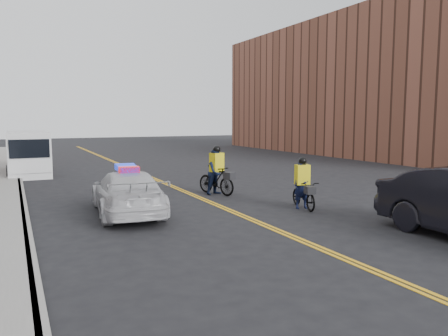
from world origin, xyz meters
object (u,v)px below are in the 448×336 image
cyclist_near (302,191)px  cyclist_far (217,175)px  police_cruiser (127,192)px  cargo_van (28,154)px

cyclist_near → cyclist_far: 3.94m
police_cruiser → cyclist_far: cyclist_far is taller
police_cruiser → cyclist_near: cyclist_near is taller
cyclist_far → cyclist_near: bearing=-89.1°
police_cruiser → cyclist_far: (4.00, 2.00, 0.07)m
cyclist_far → police_cruiser: bearing=-173.3°
police_cruiser → cyclist_near: size_ratio=2.65×
cargo_van → cyclist_far: size_ratio=2.78×
cargo_van → cyclist_far: (6.41, -9.96, -0.36)m
cargo_van → cyclist_far: 11.85m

